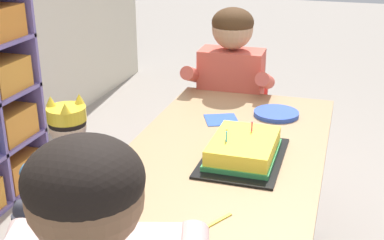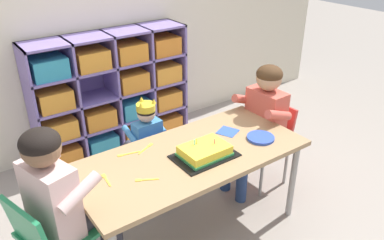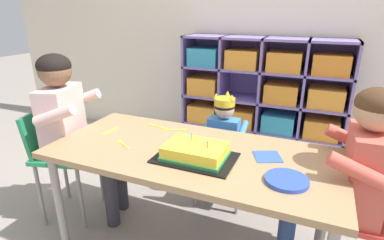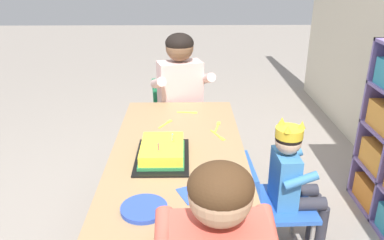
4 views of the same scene
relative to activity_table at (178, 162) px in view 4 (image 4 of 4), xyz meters
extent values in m
cube|color=#7F6BB2|center=(-0.60, 1.36, -0.03)|extent=(0.02, 0.33, 1.09)
cube|color=orange|center=(-0.43, 1.34, -0.48)|extent=(0.27, 0.26, 0.16)
cube|color=#A37F56|center=(0.00, 0.00, 0.04)|extent=(1.48, 0.68, 0.03)
cylinder|color=#9E9993|center=(-0.68, -0.28, -0.28)|extent=(0.04, 0.04, 0.60)
cylinder|color=#9E9993|center=(-0.68, 0.28, -0.28)|extent=(0.04, 0.04, 0.60)
cube|color=blue|center=(0.00, 0.55, -0.26)|extent=(0.37, 0.35, 0.03)
cube|color=blue|center=(0.01, 0.39, -0.13)|extent=(0.33, 0.07, 0.23)
cylinder|color=gray|center=(-0.15, 0.68, -0.42)|extent=(0.02, 0.02, 0.31)
cylinder|color=gray|center=(-0.14, 0.40, -0.42)|extent=(0.02, 0.02, 0.31)
cube|color=#3D7FBC|center=(0.00, 0.56, -0.10)|extent=(0.21, 0.12, 0.29)
sphere|color=#DBB293|center=(0.00, 0.56, 0.11)|extent=(0.13, 0.13, 0.13)
ellipsoid|color=black|center=(0.00, 0.56, 0.13)|extent=(0.14, 0.14, 0.10)
cylinder|color=yellow|center=(0.00, 0.56, 0.16)|extent=(0.14, 0.14, 0.05)
cone|color=yellow|center=(0.00, 0.61, 0.21)|extent=(0.04, 0.04, 0.04)
cone|color=yellow|center=(0.05, 0.53, 0.21)|extent=(0.04, 0.04, 0.04)
cone|color=yellow|center=(-0.05, 0.53, 0.21)|extent=(0.04, 0.04, 0.04)
cylinder|color=#33333D|center=(0.06, 0.66, -0.22)|extent=(0.08, 0.21, 0.07)
cylinder|color=#33333D|center=(-0.07, 0.66, -0.22)|extent=(0.08, 0.21, 0.07)
cylinder|color=#33333D|center=(0.06, 0.77, -0.41)|extent=(0.06, 0.06, 0.33)
cylinder|color=#33333D|center=(-0.07, 0.76, -0.41)|extent=(0.06, 0.06, 0.33)
cylinder|color=#3D7FBC|center=(0.12, 0.60, -0.04)|extent=(0.05, 0.17, 0.10)
cylinder|color=#3D7FBC|center=(-0.13, 0.59, -0.04)|extent=(0.05, 0.17, 0.10)
cube|color=#238451|center=(-0.87, 0.00, -0.12)|extent=(0.41, 0.44, 0.03)
cube|color=#238451|center=(-1.01, -0.04, 0.02)|extent=(0.15, 0.34, 0.26)
cylinder|color=gray|center=(-0.70, -0.11, -0.36)|extent=(0.02, 0.02, 0.44)
cylinder|color=gray|center=(-0.78, 0.19, -0.36)|extent=(0.02, 0.02, 0.44)
cylinder|color=gray|center=(-0.95, -0.18, -0.36)|extent=(0.02, 0.02, 0.44)
cylinder|color=gray|center=(-1.04, 0.11, -0.36)|extent=(0.02, 0.02, 0.44)
cube|color=beige|center=(-0.87, 0.00, 0.10)|extent=(0.24, 0.33, 0.42)
sphere|color=brown|center=(-0.87, 0.00, 0.41)|extent=(0.19, 0.19, 0.19)
ellipsoid|color=black|center=(-0.87, 0.00, 0.43)|extent=(0.19, 0.19, 0.14)
cylinder|color=#33333D|center=(-0.70, -0.04, -0.08)|extent=(0.32, 0.18, 0.10)
cylinder|color=#33333D|center=(-0.75, 0.13, -0.08)|extent=(0.32, 0.18, 0.10)
cylinder|color=#33333D|center=(-0.55, 0.00, -0.35)|extent=(0.08, 0.08, 0.46)
cylinder|color=#33333D|center=(-0.60, 0.17, -0.35)|extent=(0.08, 0.08, 0.46)
cylinder|color=beige|center=(-0.76, -0.14, 0.19)|extent=(0.26, 0.13, 0.14)
cylinder|color=beige|center=(-0.85, 0.18, 0.19)|extent=(0.26, 0.13, 0.14)
sphere|color=tan|center=(0.80, 0.14, 0.34)|extent=(0.19, 0.19, 0.19)
ellipsoid|color=#472D19|center=(0.80, 0.14, 0.36)|extent=(0.19, 0.19, 0.14)
cylinder|color=#D15647|center=(0.74, 0.31, 0.12)|extent=(0.25, 0.07, 0.14)
cube|color=black|center=(0.05, -0.08, 0.06)|extent=(0.39, 0.26, 0.01)
cube|color=yellow|center=(0.05, -0.08, 0.10)|extent=(0.29, 0.20, 0.07)
cube|color=#338E4C|center=(0.05, -0.08, 0.07)|extent=(0.30, 0.22, 0.02)
cylinder|color=#4CB2E5|center=(0.01, -0.03, 0.15)|extent=(0.01, 0.01, 0.04)
cylinder|color=#E54C66|center=(0.12, -0.09, 0.15)|extent=(0.01, 0.01, 0.04)
cylinder|color=#EFCC4C|center=(0.03, -0.02, 0.15)|extent=(0.01, 0.01, 0.04)
cylinder|color=blue|center=(0.48, -0.12, 0.06)|extent=(0.18, 0.18, 0.02)
cube|color=#3356B7|center=(0.37, 0.08, 0.06)|extent=(0.17, 0.17, 0.00)
cube|color=yellow|center=(-0.35, -0.09, 0.06)|extent=(0.09, 0.06, 0.00)
cube|color=yellow|center=(-0.40, -0.06, 0.06)|extent=(0.04, 0.03, 0.00)
cube|color=yellow|center=(-0.55, 0.03, 0.06)|extent=(0.02, 0.09, 0.00)
cube|color=yellow|center=(-0.54, 0.10, 0.06)|extent=(0.02, 0.04, 0.00)
cube|color=yellow|center=(-0.22, 0.21, 0.06)|extent=(0.10, 0.06, 0.00)
cube|color=yellow|center=(-0.15, 0.24, 0.06)|extent=(0.04, 0.03, 0.00)
cube|color=yellow|center=(-0.30, 0.22, 0.06)|extent=(0.11, 0.03, 0.00)
cube|color=yellow|center=(-0.37, 0.24, 0.06)|extent=(0.04, 0.03, 0.00)
camera|label=1|loc=(-1.49, -0.37, 0.81)|focal=48.10mm
camera|label=2|loc=(-1.20, -1.67, 1.35)|focal=36.24mm
camera|label=3|loc=(0.55, -1.30, 0.74)|focal=28.42mm
camera|label=4|loc=(1.75, 0.05, 0.97)|focal=36.34mm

